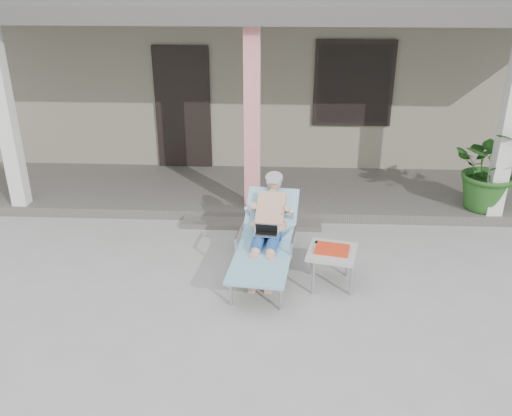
{
  "coord_description": "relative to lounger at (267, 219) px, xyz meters",
  "views": [
    {
      "loc": [
        0.42,
        -5.19,
        3.44
      ],
      "look_at": [
        0.13,
        0.6,
        0.85
      ],
      "focal_mm": 38.0,
      "sensor_mm": 36.0,
      "label": 1
    }
  ],
  "objects": [
    {
      "name": "porch_deck",
      "position": [
        -0.26,
        2.37,
        -0.62
      ],
      "size": [
        10.0,
        2.0,
        0.15
      ],
      "primitive_type": "cube",
      "color": "#605B56",
      "rests_on": "ground"
    },
    {
      "name": "lounger",
      "position": [
        0.0,
        0.0,
        0.0
      ],
      "size": [
        0.84,
        1.78,
        1.13
      ],
      "rotation": [
        0.0,
        0.0,
        -0.11
      ],
      "color": "#B7B7BC",
      "rests_on": "ground"
    },
    {
      "name": "porch_overhang",
      "position": [
        -0.26,
        2.31,
        2.09
      ],
      "size": [
        10.0,
        2.3,
        2.85
      ],
      "color": "silver",
      "rests_on": "porch_deck"
    },
    {
      "name": "house",
      "position": [
        -0.26,
        5.86,
        0.97
      ],
      "size": [
        10.4,
        5.4,
        3.3
      ],
      "color": "gray",
      "rests_on": "ground"
    },
    {
      "name": "potted_palm",
      "position": [
        3.21,
        1.7,
        0.08
      ],
      "size": [
        1.32,
        1.21,
        1.25
      ],
      "primitive_type": "imported",
      "rotation": [
        0.0,
        0.0,
        -0.22
      ],
      "color": "#26591E",
      "rests_on": "porch_deck"
    },
    {
      "name": "side_table",
      "position": [
        0.76,
        -0.3,
        -0.28
      ],
      "size": [
        0.64,
        0.64,
        0.49
      ],
      "rotation": [
        0.0,
        0.0,
        -0.21
      ],
      "color": "#B3B3AE",
      "rests_on": "ground"
    },
    {
      "name": "ground",
      "position": [
        -0.26,
        -0.63,
        -0.69
      ],
      "size": [
        60.0,
        60.0,
        0.0
      ],
      "primitive_type": "plane",
      "color": "#9E9E99",
      "rests_on": "ground"
    },
    {
      "name": "porch_step",
      "position": [
        -0.26,
        1.22,
        -0.66
      ],
      "size": [
        2.0,
        0.3,
        0.07
      ],
      "primitive_type": "cube",
      "color": "#605B56",
      "rests_on": "ground"
    }
  ]
}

